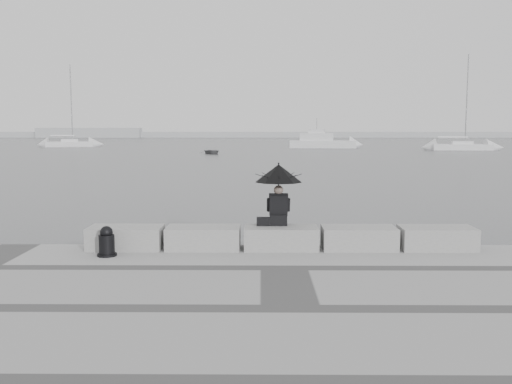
{
  "coord_description": "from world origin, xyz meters",
  "views": [
    {
      "loc": [
        -0.45,
        -12.7,
        3.17
      ],
      "look_at": [
        -0.58,
        3.0,
        1.37
      ],
      "focal_mm": 40.0,
      "sensor_mm": 36.0,
      "label": 1
    }
  ],
  "objects_px": {
    "seated_person": "(279,181)",
    "dinghy": "(212,151)",
    "sailboat_right": "(461,146)",
    "sailboat_left": "(70,143)",
    "mooring_bollard": "(107,244)",
    "motor_cruiser": "(323,142)"
  },
  "relations": [
    {
      "from": "motor_cruiser",
      "to": "sailboat_right",
      "type": "bearing_deg",
      "value": -13.72
    },
    {
      "from": "mooring_bollard",
      "to": "sailboat_left",
      "type": "height_order",
      "value": "sailboat_left"
    },
    {
      "from": "seated_person",
      "to": "sailboat_left",
      "type": "relative_size",
      "value": 0.11
    },
    {
      "from": "mooring_bollard",
      "to": "sailboat_left",
      "type": "relative_size",
      "value": 0.05
    },
    {
      "from": "seated_person",
      "to": "sailboat_right",
      "type": "distance_m",
      "value": 70.56
    },
    {
      "from": "sailboat_right",
      "to": "dinghy",
      "type": "height_order",
      "value": "sailboat_right"
    },
    {
      "from": "mooring_bollard",
      "to": "sailboat_left",
      "type": "xyz_separation_m",
      "value": [
        -27.11,
        78.78,
        -0.24
      ]
    },
    {
      "from": "seated_person",
      "to": "sailboat_right",
      "type": "xyz_separation_m",
      "value": [
        26.85,
        65.23,
        -1.46
      ]
    },
    {
      "from": "sailboat_right",
      "to": "seated_person",
      "type": "bearing_deg",
      "value": -109.35
    },
    {
      "from": "mooring_bollard",
      "to": "motor_cruiser",
      "type": "xyz_separation_m",
      "value": [
        12.49,
        73.73,
        0.13
      ]
    },
    {
      "from": "sailboat_right",
      "to": "motor_cruiser",
      "type": "xyz_separation_m",
      "value": [
        -17.94,
        7.55,
        0.37
      ]
    },
    {
      "from": "motor_cruiser",
      "to": "dinghy",
      "type": "height_order",
      "value": "motor_cruiser"
    },
    {
      "from": "seated_person",
      "to": "motor_cruiser",
      "type": "xyz_separation_m",
      "value": [
        8.91,
        72.78,
        -1.08
      ]
    },
    {
      "from": "seated_person",
      "to": "dinghy",
      "type": "relative_size",
      "value": 0.43
    },
    {
      "from": "sailboat_right",
      "to": "dinghy",
      "type": "bearing_deg",
      "value": -158.75
    },
    {
      "from": "mooring_bollard",
      "to": "dinghy",
      "type": "relative_size",
      "value": 0.2
    },
    {
      "from": "sailboat_left",
      "to": "dinghy",
      "type": "distance_m",
      "value": 33.98
    },
    {
      "from": "sailboat_left",
      "to": "sailboat_right",
      "type": "relative_size",
      "value": 1.0
    },
    {
      "from": "sailboat_left",
      "to": "motor_cruiser",
      "type": "distance_m",
      "value": 39.93
    },
    {
      "from": "seated_person",
      "to": "sailboat_left",
      "type": "bearing_deg",
      "value": 111.25
    },
    {
      "from": "seated_person",
      "to": "mooring_bollard",
      "type": "distance_m",
      "value": 3.89
    },
    {
      "from": "mooring_bollard",
      "to": "motor_cruiser",
      "type": "height_order",
      "value": "motor_cruiser"
    }
  ]
}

